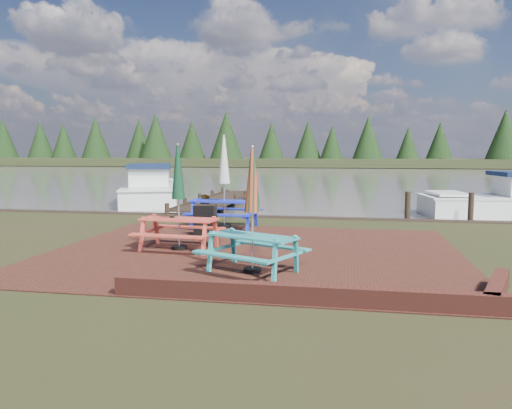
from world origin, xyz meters
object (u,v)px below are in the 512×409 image
object	(u,v)px
picnic_table_blue	(224,196)
jetty	(219,200)
picnic_table_red	(179,214)
person	(204,195)
picnic_table_teal	(252,230)
boat_jetty	(151,190)
chalkboard	(205,221)

from	to	relation	value
picnic_table_blue	jetty	size ratio (longest dim) A/B	0.30
picnic_table_blue	jetty	bearing A→B (deg)	110.61
picnic_table_red	person	distance (m)	3.85
picnic_table_blue	jetty	distance (m)	7.30
picnic_table_teal	jetty	distance (m)	12.73
picnic_table_red	boat_jetty	distance (m)	12.61
boat_jetty	person	distance (m)	9.02
picnic_table_blue	jetty	world-z (taller)	picnic_table_blue
picnic_table_blue	person	world-z (taller)	picnic_table_blue
picnic_table_red	boat_jetty	xyz separation A→B (m)	(-5.37, 11.40, -0.43)
picnic_table_teal	picnic_table_blue	xyz separation A→B (m)	(-1.83, 5.14, 0.13)
picnic_table_blue	chalkboard	bearing A→B (deg)	-88.45
picnic_table_red	picnic_table_blue	size ratio (longest dim) A/B	0.89
chalkboard	person	xyz separation A→B (m)	(-0.66, 2.14, 0.48)
picnic_table_blue	person	distance (m)	0.89
jetty	picnic_table_blue	bearing A→B (deg)	-74.08
jetty	boat_jetty	world-z (taller)	boat_jetty
picnic_table_teal	picnic_table_red	size ratio (longest dim) A/B	0.97
jetty	boat_jetty	size ratio (longest dim) A/B	1.23
picnic_table_teal	chalkboard	bearing A→B (deg)	144.07
jetty	person	world-z (taller)	person
jetty	person	bearing A→B (deg)	-79.20
jetty	boat_jetty	xyz separation A→B (m)	(-3.61, 1.09, 0.29)
picnic_table_teal	picnic_table_red	distance (m)	2.74
boat_jetty	jetty	bearing A→B (deg)	-36.53
chalkboard	boat_jetty	bearing A→B (deg)	108.49
boat_jetty	picnic_table_teal	bearing A→B (deg)	-80.30
picnic_table_teal	jetty	bearing A→B (deg)	132.63
picnic_table_red	chalkboard	xyz separation A→B (m)	(0.13, 1.67, -0.39)
jetty	person	xyz separation A→B (m)	(1.24, -6.50, 0.81)
picnic_table_blue	chalkboard	size ratio (longest dim) A/B	3.11
picnic_table_teal	person	size ratio (longest dim) A/B	1.26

